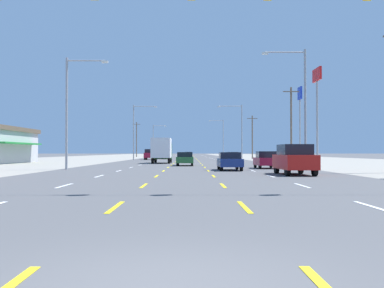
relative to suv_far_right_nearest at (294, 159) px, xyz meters
name	(u,v)px	position (x,y,z in m)	size (l,w,h in m)	color
ground_plane	(188,161)	(-7.15, 42.16, -1.03)	(572.00, 572.00, 0.00)	#4C4C4F
lot_apron_left	(33,161)	(-31.90, 42.16, -1.02)	(28.00, 440.00, 0.01)	gray
lot_apron_right	(341,161)	(17.60, 42.16, -1.02)	(28.00, 440.00, 0.01)	gray
lane_markings	(188,158)	(-7.15, 80.66, -1.02)	(10.64, 227.60, 0.01)	white
signal_span_wire	(173,39)	(-7.51, -12.33, 4.71)	(26.75, 0.53, 9.39)	brown
suv_far_right_nearest	(294,159)	(0.00, 0.00, 0.00)	(1.98, 4.90, 1.98)	red
sedan_inner_right_near	(230,161)	(-3.62, 6.87, -0.27)	(1.80, 4.50, 1.46)	navy
hatchback_far_right_mid	(266,160)	(0.01, 10.86, -0.24)	(1.72, 3.90, 1.54)	maroon
sedan_center_turn_midfar	(185,159)	(-7.35, 18.68, -0.27)	(1.80, 4.50, 1.46)	#235B2D
box_truck_inner_left_far	(162,149)	(-10.45, 28.76, 0.81)	(2.40, 7.20, 3.23)	#235B2D
sedan_far_right_farther	(232,156)	(-0.18, 39.72, -0.27)	(1.80, 4.50, 1.46)	silver
suv_far_left_farthest	(150,154)	(-14.16, 53.62, 0.00)	(1.98, 4.90, 1.98)	maroon
sedan_center_turn_distant_a	(188,155)	(-7.08, 87.21, -0.27)	(1.80, 4.50, 1.46)	navy
pole_sign_right_row_1	(317,91)	(6.97, 18.75, 7.10)	(0.24, 2.76, 10.55)	gray
pole_sign_right_row_2	(300,106)	(9.93, 37.88, 7.43)	(0.24, 1.95, 11.32)	gray
streetlight_left_row_0	(71,105)	(-16.96, 8.62, 4.43)	(3.59, 0.26, 9.50)	gray
streetlight_right_row_0	(301,101)	(2.66, 8.62, 4.84)	(3.78, 0.26, 10.26)	gray
streetlight_left_row_1	(136,128)	(-16.85, 53.74, 4.92)	(4.44, 0.26, 10.25)	gray
streetlight_right_row_1	(239,128)	(2.53, 53.74, 4.97)	(4.66, 0.26, 10.31)	gray
streetlight_left_row_2	(155,138)	(-16.91, 98.87, 4.35)	(3.86, 0.26, 9.30)	gray
streetlight_right_row_2	(222,136)	(2.60, 98.87, 5.17)	(4.30, 0.26, 10.78)	gray
utility_pole_right_row_1	(291,123)	(7.06, 31.28, 4.34)	(2.20, 0.26, 10.33)	brown
utility_pole_right_row_2	(252,136)	(6.50, 64.41, 3.74)	(2.20, 0.26, 9.14)	brown
utility_pole_left_row_3	(137,139)	(-22.18, 99.35, 4.21)	(2.20, 0.26, 10.09)	brown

